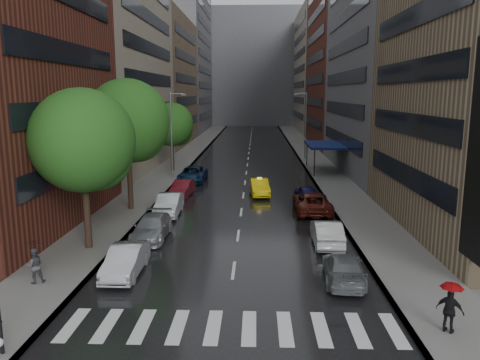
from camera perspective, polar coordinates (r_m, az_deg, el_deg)
name	(u,v)px	position (r m, az deg, el deg)	size (l,w,h in m)	color
ground	(229,305)	(20.94, -1.34, -14.96)	(220.00, 220.00, 0.00)	gray
road	(249,155)	(69.46, 1.06, 3.10)	(14.00, 140.00, 0.01)	black
sidewalk_left	(188,154)	(70.18, -6.31, 3.17)	(4.00, 140.00, 0.15)	gray
sidewalk_right	(310,155)	(69.89, 8.47, 3.09)	(4.00, 140.00, 0.15)	gray
crosswalk	(231,327)	(19.14, -1.08, -17.52)	(13.15, 2.80, 0.01)	silver
buildings_left	(157,49)	(79.62, -10.05, 15.42)	(8.00, 108.00, 38.00)	maroon
buildings_right	(346,54)	(77.06, 12.81, 14.78)	(8.05, 109.10, 36.00)	#937A5B
building_far	(253,68)	(137.05, 1.58, 13.47)	(40.00, 14.00, 32.00)	slate
tree_near	(83,141)	(27.69, -18.65, 4.57)	(5.86, 5.86, 9.35)	#382619
tree_mid	(127,121)	(36.48, -13.57, 6.99)	(6.35, 6.35, 10.13)	#382619
tree_far	(172,125)	(54.49, -8.34, 6.70)	(5.01, 5.01, 7.98)	#382619
taxi	(259,187)	(41.84, 2.38, -0.87)	(1.56, 4.46, 1.47)	yellow
parked_cars_left	(174,198)	(37.72, -8.02, -2.21)	(2.70, 30.12, 1.57)	#AEAEB3
parked_cars_right	(318,216)	(32.50, 9.51, -4.34)	(2.69, 21.74, 1.61)	slate
ped_black_umbrella	(34,258)	(24.30, -23.80, -8.70)	(1.03, 0.98, 2.09)	#434348
ped_red_umbrella	(451,303)	(19.63, 24.29, -13.51)	(1.05, 0.97, 2.01)	black
street_lamp_left	(172,133)	(49.83, -8.27, 5.69)	(1.74, 0.22, 9.00)	gray
street_lamp_right	(305,124)	(64.33, 7.94, 6.77)	(1.74, 0.22, 9.00)	gray
awning	(325,145)	(54.75, 10.27, 4.22)	(4.00, 8.00, 3.12)	navy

